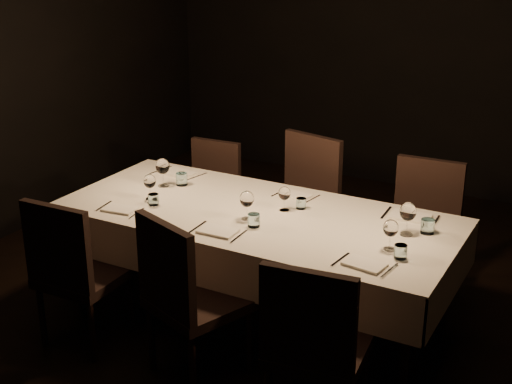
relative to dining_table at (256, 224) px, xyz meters
The scene contains 14 objects.
room 0.81m from the dining_table, ahead, with size 5.01×6.01×3.01m.
dining_table is the anchor object (origin of this frame).
chair_near_left 1.15m from the dining_table, 135.26° to the right, with size 0.48×0.48×0.97m.
place_setting_near_left 0.77m from the dining_table, 163.30° to the right, with size 0.32×0.40×0.17m.
chair_near_center 0.77m from the dining_table, 92.34° to the right, with size 0.62×0.62×1.00m.
place_setting_near_center 0.26m from the dining_table, 87.82° to the right, with size 0.33×0.41×0.18m.
chair_near_right 1.18m from the dining_table, 47.27° to the right, with size 0.52×0.52×0.98m.
place_setting_near_right 0.95m from the dining_table, 13.31° to the right, with size 0.33×0.40×0.18m.
chair_far_left 1.21m from the dining_table, 136.20° to the left, with size 0.44×0.44×0.87m.
place_setting_far_left 0.83m from the dining_table, 164.65° to the left, with size 0.38×0.42×0.20m.
chair_far_center 0.83m from the dining_table, 94.39° to the left, with size 0.59×0.59×1.03m.
place_setting_far_center 0.29m from the dining_table, 56.55° to the left, with size 0.30×0.39×0.16m.
chair_far_right 1.20m from the dining_table, 45.46° to the left, with size 0.48×0.48×0.97m.
place_setting_far_right 0.98m from the dining_table, 13.00° to the left, with size 0.37×0.42×0.20m.
Camera 1 is at (1.99, -3.64, 2.45)m, focal length 50.00 mm.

